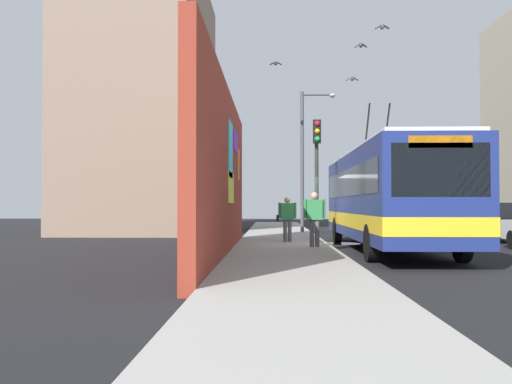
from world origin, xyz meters
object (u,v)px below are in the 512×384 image
object	(u,v)px
parked_car_champagne	(445,218)
city_bus	(387,195)
pedestrian_midblock	(287,216)
traffic_light	(317,160)
street_lamp	(306,152)
pedestrian_at_curb	(315,214)
parked_car_black	(488,221)

from	to	relation	value
parked_car_champagne	city_bus	bearing A→B (deg)	154.41
pedestrian_midblock	traffic_light	distance (m)	2.29
city_bus	street_lamp	xyz separation A→B (m)	(9.60, 2.07, 2.33)
pedestrian_midblock	street_lamp	size ratio (longest dim) A/B	0.23
parked_car_champagne	pedestrian_at_curb	world-z (taller)	pedestrian_at_curb
parked_car_champagne	pedestrian_at_curb	distance (m)	13.65
traffic_light	street_lamp	bearing A→B (deg)	-0.61
parked_car_champagne	pedestrian_at_curb	xyz separation A→B (m)	(-11.33, 7.60, 0.36)
traffic_light	city_bus	bearing A→B (deg)	-128.82
parked_car_black	pedestrian_midblock	xyz separation A→B (m)	(-3.08, 8.42, 0.27)
parked_car_champagne	pedestrian_midblock	size ratio (longest dim) A/B	2.60
street_lamp	parked_car_black	bearing A→B (deg)	-121.91
parked_car_champagne	pedestrian_midblock	bearing A→B (deg)	136.49
city_bus	parked_car_black	xyz separation A→B (m)	(5.07, -5.20, -0.99)
city_bus	traffic_light	bearing A→B (deg)	51.18
traffic_light	parked_car_black	bearing A→B (deg)	-65.53
pedestrian_at_curb	street_lamp	xyz separation A→B (m)	(10.07, -0.34, 2.97)
street_lamp	city_bus	bearing A→B (deg)	-167.85
parked_car_champagne	pedestrian_midblock	xyz separation A→B (m)	(-8.87, 8.42, 0.27)
pedestrian_midblock	traffic_light	bearing A→B (deg)	-103.88
street_lamp	parked_car_champagne	bearing A→B (deg)	-80.16
city_bus	pedestrian_at_curb	bearing A→B (deg)	101.01
parked_car_black	pedestrian_midblock	bearing A→B (deg)	110.11
pedestrian_midblock	street_lamp	xyz separation A→B (m)	(7.61, -1.15, 3.05)
city_bus	parked_car_champagne	world-z (taller)	city_bus
parked_car_black	parked_car_champagne	size ratio (longest dim) A/B	0.95
pedestrian_at_curb	street_lamp	distance (m)	10.50
city_bus	traffic_light	distance (m)	3.05
city_bus	pedestrian_midblock	world-z (taller)	city_bus
pedestrian_at_curb	pedestrian_midblock	bearing A→B (deg)	18.23
parked_car_champagne	street_lamp	size ratio (longest dim) A/B	0.60
parked_car_black	traffic_light	bearing A→B (deg)	114.47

